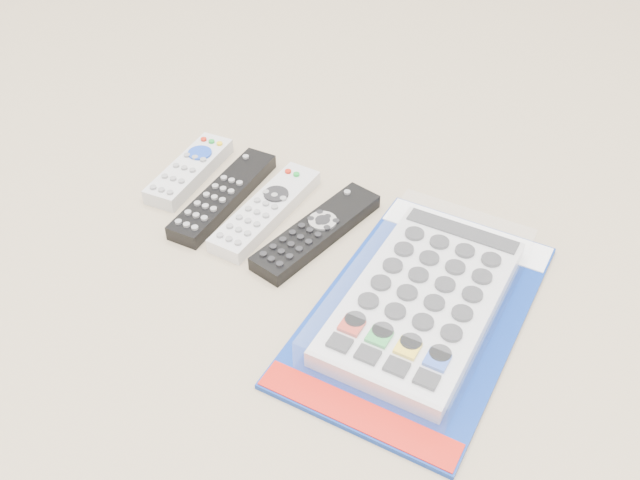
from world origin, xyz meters
The scene contains 5 objects.
remote_small_grey centered at (-0.21, 0.05, 0.01)m, with size 0.06×0.17×0.02m.
remote_slim_black centered at (-0.13, 0.02, 0.01)m, with size 0.06×0.21×0.02m.
remote_silver_dvd centered at (-0.07, 0.03, 0.01)m, with size 0.05×0.20×0.02m.
remote_large_black centered at (0.01, 0.02, 0.01)m, with size 0.08×0.21×0.02m.
jumbo_remote_packaged centered at (0.18, -0.03, 0.02)m, with size 0.23×0.37×0.05m.
Camera 1 is at (0.37, -0.57, 0.61)m, focal length 40.00 mm.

